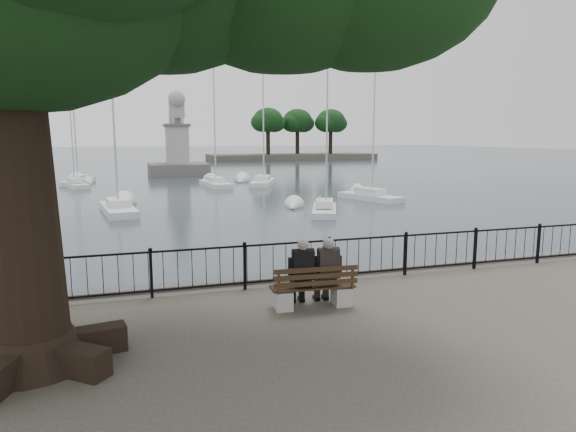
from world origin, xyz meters
name	(u,v)px	position (x,y,z in m)	size (l,w,h in m)	color
harbor	(282,300)	(0.00, 3.00, -0.50)	(260.00, 260.00, 1.20)	#504D49
railing	(288,261)	(0.00, 2.50, 0.56)	(22.06, 0.06, 1.00)	black
bench	(313,292)	(0.02, 0.91, 0.31)	(1.70, 0.62, 0.88)	#9D9A94
person_left	(301,275)	(-0.19, 1.02, 0.64)	(0.42, 0.71, 1.40)	black
person_right	(326,274)	(0.32, 0.98, 0.64)	(0.42, 0.71, 1.40)	black
lion_monument	(178,154)	(2.00, 49.93, 1.35)	(6.34, 6.34, 9.27)	#504D49
sailboat_b	(118,207)	(-3.98, 22.18, -0.63)	(2.28, 5.72, 13.04)	white
sailboat_c	(324,209)	(7.14, 18.46, -0.72)	(2.91, 4.74, 8.48)	white
sailboat_d	(370,196)	(12.42, 23.36, -0.70)	(2.98, 5.28, 9.59)	white
sailboat_f	(215,183)	(3.83, 35.86, -0.66)	(2.09, 5.70, 11.60)	white
sailboat_g	(263,182)	(8.11, 35.96, -0.69)	(3.72, 6.10, 10.67)	white
sailboat_h	(75,183)	(-7.72, 38.84, -0.67)	(2.78, 4.99, 10.65)	white
sailboat_i	(78,180)	(-7.70, 41.86, -0.67)	(2.71, 5.89, 11.37)	white
sailboat_j	(17,216)	(-8.79, 20.16, -0.66)	(2.65, 4.82, 10.84)	white
far_shore	(296,138)	(25.54, 79.46, 3.00)	(30.00, 8.60, 9.18)	#433F37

